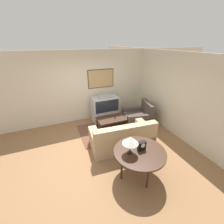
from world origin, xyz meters
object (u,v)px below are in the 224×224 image
Objects in this scene: coffee_table at (111,119)px; table_lamp at (130,140)px; tv at (105,109)px; armchair at (138,117)px; console_table at (140,153)px; mantel_clock at (142,146)px; couch at (122,138)px.

table_lamp is at bearing -102.29° from coffee_table.
table_lamp is (-0.50, -2.93, 0.56)m from tv.
table_lamp is at bearing -24.58° from armchair.
console_table is (-0.26, -2.96, 0.16)m from tv.
table_lamp is 1.98× the size of mantel_clock.
tv reaches higher than console_table.
console_table is at bearing -96.09° from coffee_table.
tv is 0.56× the size of couch.
coffee_table is 2.27m from console_table.
table_lamp is at bearing 179.82° from mantel_clock.
couch is 8.95× the size of mantel_clock.
tv is at bearing 80.37° from table_lamp.
armchair is 0.98× the size of console_table.
tv is 2.53× the size of table_lamp.
couch is 1.39m from table_lamp.
mantel_clock is at bearing 29.72° from console_table.
armchair is (1.21, 1.03, -0.03)m from couch.
coffee_table is at bearing 83.91° from console_table.
couch is at bearing -93.97° from tv.
mantel_clock reaches higher than coffee_table.
table_lamp is (-0.48, -2.20, 0.69)m from coffee_table.
console_table is at bearing -94.93° from tv.
coffee_table is (-1.10, 0.06, 0.10)m from armchair.
coffee_table is at bearing 77.71° from table_lamp.
couch is 1.66× the size of armchair.
couch is 1.85× the size of coffee_table.
armchair is 2.59m from console_table.
mantel_clock is at bearing -0.18° from table_lamp.
couch reaches higher than console_table.
console_table reaches higher than coffee_table.
armchair reaches higher than console_table.
couch is 1.59m from armchair.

